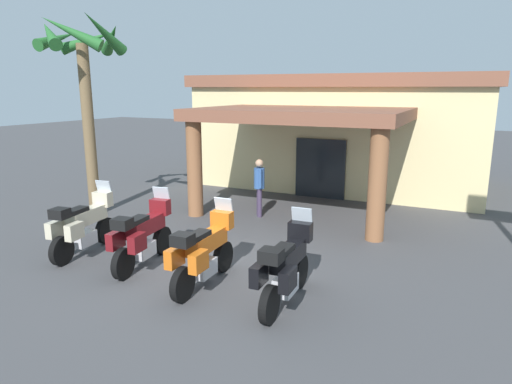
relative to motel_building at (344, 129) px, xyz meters
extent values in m
plane|color=#424244|center=(0.07, -10.20, -2.20)|extent=(80.00, 80.00, 0.00)
cube|color=beige|center=(0.00, 0.20, -0.26)|extent=(10.84, 6.56, 3.87)
cube|color=#1E2328|center=(0.07, -3.01, -1.15)|extent=(1.80, 0.14, 2.10)
cube|color=brown|center=(0.13, -5.13, 0.86)|extent=(6.34, 4.51, 0.35)
cylinder|color=brown|center=(-2.55, -6.98, -0.76)|extent=(0.46, 0.46, 2.89)
cylinder|color=brown|center=(2.89, -6.85, -0.76)|extent=(0.46, 0.46, 2.89)
cube|color=brown|center=(0.00, 0.20, 1.89)|extent=(11.25, 6.97, 0.44)
cylinder|color=black|center=(-3.11, -10.15, -1.87)|extent=(0.24, 0.67, 0.66)
cylinder|color=black|center=(-2.88, -11.69, -1.87)|extent=(0.24, 0.67, 0.66)
cube|color=silver|center=(-2.99, -10.95, -1.83)|extent=(0.40, 0.60, 0.32)
cube|color=beige|center=(-3.01, -10.80, -1.32)|extent=(0.47, 1.18, 0.34)
cube|color=black|center=(-2.96, -11.14, -1.10)|extent=(0.37, 0.63, 0.10)
cube|color=beige|center=(-3.11, -10.17, -1.05)|extent=(0.47, 0.30, 0.36)
cube|color=#B2BCC6|center=(-3.12, -10.10, -0.77)|extent=(0.41, 0.18, 0.36)
cube|color=beige|center=(-3.16, -11.58, -1.44)|extent=(0.24, 0.46, 0.36)
cube|color=beige|center=(-2.64, -11.50, -1.44)|extent=(0.24, 0.46, 0.36)
cube|color=black|center=(-2.89, -11.64, -1.03)|extent=(0.40, 0.37, 0.22)
cylinder|color=black|center=(-1.35, -10.11, -1.87)|extent=(0.23, 0.67, 0.66)
cylinder|color=black|center=(-1.14, -11.65, -1.87)|extent=(0.23, 0.67, 0.66)
cube|color=silver|center=(-1.24, -10.91, -1.83)|extent=(0.40, 0.60, 0.32)
cube|color=maroon|center=(-1.26, -10.76, -1.32)|extent=(0.46, 1.18, 0.34)
cube|color=black|center=(-1.21, -11.10, -1.10)|extent=(0.36, 0.63, 0.10)
cube|color=maroon|center=(-1.35, -10.13, -1.05)|extent=(0.47, 0.30, 0.36)
cube|color=#B2BCC6|center=(-1.36, -10.05, -0.77)|extent=(0.41, 0.17, 0.36)
cube|color=maroon|center=(-1.41, -11.54, -1.44)|extent=(0.24, 0.46, 0.36)
cube|color=maroon|center=(-0.90, -11.46, -1.44)|extent=(0.24, 0.46, 0.36)
cube|color=black|center=(-1.14, -11.60, -1.03)|extent=(0.40, 0.37, 0.22)
cylinder|color=black|center=(0.47, -10.37, -1.87)|extent=(0.17, 0.67, 0.66)
cylinder|color=black|center=(0.54, -11.92, -1.87)|extent=(0.17, 0.67, 0.66)
cube|color=silver|center=(0.51, -11.17, -1.83)|extent=(0.34, 0.57, 0.32)
cube|color=orange|center=(0.50, -11.02, -1.32)|extent=(0.35, 1.16, 0.34)
cube|color=black|center=(0.52, -11.37, -1.10)|extent=(0.31, 0.61, 0.10)
cube|color=orange|center=(0.47, -10.39, -1.05)|extent=(0.45, 0.26, 0.36)
cube|color=#B2BCC6|center=(0.47, -10.31, -0.77)|extent=(0.40, 0.14, 0.36)
cube|color=orange|center=(0.27, -11.78, -1.44)|extent=(0.20, 0.45, 0.36)
cube|color=orange|center=(0.79, -11.76, -1.44)|extent=(0.20, 0.45, 0.36)
cube|color=black|center=(0.54, -11.87, -1.03)|extent=(0.37, 0.34, 0.22)
cylinder|color=black|center=(2.21, -10.37, -1.87)|extent=(0.17, 0.67, 0.66)
cylinder|color=black|center=(2.29, -11.92, -1.87)|extent=(0.17, 0.67, 0.66)
cube|color=silver|center=(2.25, -11.17, -1.83)|extent=(0.35, 0.58, 0.32)
cube|color=black|center=(2.25, -11.02, -1.32)|extent=(0.36, 1.16, 0.34)
cube|color=black|center=(2.26, -11.37, -1.10)|extent=(0.31, 0.61, 0.10)
cube|color=black|center=(2.22, -10.39, -1.05)|extent=(0.45, 0.26, 0.36)
cube|color=#B2BCC6|center=(2.21, -10.31, -0.77)|extent=(0.41, 0.14, 0.36)
cube|color=black|center=(2.02, -11.78, -1.44)|extent=(0.20, 0.45, 0.36)
cube|color=black|center=(2.54, -11.75, -1.44)|extent=(0.20, 0.45, 0.36)
cube|color=black|center=(2.29, -11.87, -1.03)|extent=(0.38, 0.34, 0.22)
cylinder|color=#3F334C|center=(-0.71, -6.26, -1.76)|extent=(0.14, 0.14, 0.87)
cylinder|color=#3F334C|center=(-0.81, -6.11, -1.76)|extent=(0.14, 0.14, 0.87)
cylinder|color=#335999|center=(-0.76, -6.18, -1.02)|extent=(0.32, 0.32, 0.62)
cylinder|color=#335999|center=(-0.64, -6.37, -0.98)|extent=(0.09, 0.09, 0.59)
cylinder|color=#335999|center=(-0.88, -6.00, -0.98)|extent=(0.09, 0.09, 0.59)
sphere|color=tan|center=(-0.76, -6.18, -0.56)|extent=(0.24, 0.24, 0.24)
cylinder|color=brown|center=(-5.39, -8.31, 0.34)|extent=(0.34, 0.34, 5.08)
cone|color=#236028|center=(-4.56, -8.26, 3.14)|extent=(0.46, 1.63, 1.17)
cone|color=#236028|center=(-4.91, -7.63, 3.05)|extent=(1.59, 1.26, 0.90)
cone|color=#236028|center=(-5.85, -7.62, 3.04)|extent=(1.61, 1.23, 0.86)
cone|color=#236028|center=(-6.21, -8.44, 3.03)|extent=(0.63, 1.73, 0.83)
cone|color=#236028|center=(-5.81, -9.03, 3.09)|extent=(1.62, 1.14, 1.03)
cone|color=#236028|center=(-4.96, -9.03, 3.10)|extent=(1.60, 1.15, 1.05)
camera|label=1|loc=(5.21, -18.15, 1.61)|focal=31.77mm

